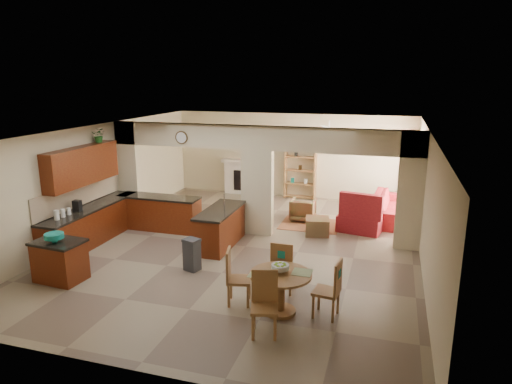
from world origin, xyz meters
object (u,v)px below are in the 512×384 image
(dining_table, at_px, (280,286))
(sofa, at_px, (391,207))
(kitchen_island, at_px, (60,260))
(armchair, at_px, (303,209))

(dining_table, bearing_deg, sofa, 74.08)
(dining_table, distance_m, sofa, 6.35)
(kitchen_island, bearing_deg, dining_table, 4.53)
(kitchen_island, distance_m, sofa, 8.75)
(kitchen_island, bearing_deg, sofa, 48.80)
(sofa, xyz_separation_m, armchair, (-2.38, -0.81, -0.05))
(kitchen_island, height_order, sofa, kitchen_island)
(kitchen_island, xyz_separation_m, dining_table, (4.52, 0.00, 0.07))
(dining_table, xyz_separation_m, armchair, (-0.64, 5.30, -0.18))
(dining_table, distance_m, armchair, 5.34)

